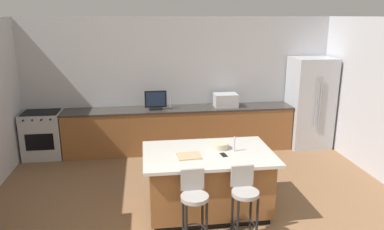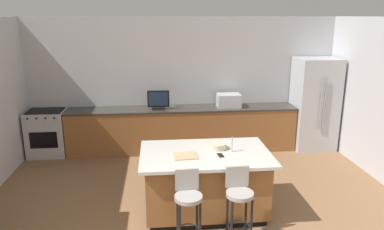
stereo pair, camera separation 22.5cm
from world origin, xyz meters
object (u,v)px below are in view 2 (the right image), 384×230
(microwave, at_px, (229,101))
(cell_phone, at_px, (221,155))
(tv_monitor, at_px, (158,101))
(refrigerator, at_px, (314,104))
(bar_stool_right, at_px, (239,199))
(bar_stool_left, at_px, (188,203))
(fruit_bowl, at_px, (218,146))
(kitchen_island, at_px, (205,182))
(cutting_board, at_px, (185,156))
(range_oven, at_px, (48,133))

(microwave, distance_m, cell_phone, 2.75)
(tv_monitor, relative_size, cell_phone, 2.96)
(refrigerator, height_order, bar_stool_right, refrigerator)
(refrigerator, height_order, bar_stool_left, refrigerator)
(tv_monitor, relative_size, fruit_bowl, 1.76)
(kitchen_island, height_order, cell_phone, cell_phone)
(tv_monitor, relative_size, bar_stool_left, 0.45)
(cell_phone, xyz_separation_m, cutting_board, (-0.49, 0.01, 0.01))
(tv_monitor, distance_m, bar_stool_left, 3.36)
(refrigerator, relative_size, tv_monitor, 4.36)
(fruit_bowl, bearing_deg, cell_phone, -90.34)
(tv_monitor, bearing_deg, bar_stool_left, -84.31)
(bar_stool_left, height_order, cutting_board, bar_stool_left)
(range_oven, height_order, bar_stool_right, bar_stool_right)
(fruit_bowl, bearing_deg, refrigerator, 43.51)
(refrigerator, distance_m, fruit_bowl, 3.41)
(microwave, relative_size, bar_stool_left, 0.48)
(refrigerator, height_order, tv_monitor, refrigerator)
(microwave, bearing_deg, refrigerator, -2.13)
(refrigerator, height_order, fruit_bowl, refrigerator)
(microwave, bearing_deg, kitchen_island, -107.99)
(tv_monitor, xyz_separation_m, cell_phone, (0.84, -2.62, -0.18))
(tv_monitor, relative_size, cutting_board, 1.41)
(kitchen_island, relative_size, cutting_board, 5.81)
(kitchen_island, xyz_separation_m, bar_stool_left, (-0.31, -0.80, 0.12))
(refrigerator, relative_size, fruit_bowl, 7.68)
(refrigerator, relative_size, bar_stool_left, 1.96)
(refrigerator, xyz_separation_m, tv_monitor, (-3.31, 0.02, 0.14))
(cell_phone, bearing_deg, cutting_board, 171.01)
(range_oven, height_order, bar_stool_left, bar_stool_left)
(bar_stool_right, bearing_deg, cutting_board, 130.53)
(tv_monitor, bearing_deg, microwave, 2.02)
(kitchen_island, bearing_deg, cutting_board, -157.61)
(range_oven, relative_size, bar_stool_left, 0.96)
(bar_stool_right, height_order, cutting_board, bar_stool_right)
(refrigerator, height_order, range_oven, refrigerator)
(range_oven, xyz_separation_m, microwave, (3.74, 0.00, 0.60))
(range_oven, xyz_separation_m, bar_stool_right, (3.23, -3.33, 0.13))
(range_oven, distance_m, cutting_board, 3.77)
(cutting_board, bearing_deg, refrigerator, 41.29)
(microwave, height_order, cutting_board, microwave)
(bar_stool_left, distance_m, fruit_bowl, 1.13)
(refrigerator, bearing_deg, fruit_bowl, -136.49)
(kitchen_island, distance_m, bar_stool_left, 0.87)
(kitchen_island, xyz_separation_m, fruit_bowl, (0.20, 0.13, 0.49))
(refrigerator, relative_size, cutting_board, 6.14)
(refrigerator, relative_size, range_oven, 2.05)
(bar_stool_left, xyz_separation_m, cutting_board, (0.02, 0.68, 0.34))
(tv_monitor, bearing_deg, refrigerator, -0.29)
(refrigerator, bearing_deg, cutting_board, -138.71)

